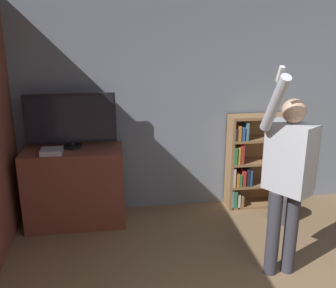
{
  "coord_description": "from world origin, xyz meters",
  "views": [
    {
      "loc": [
        -1.37,
        -1.65,
        2.4
      ],
      "look_at": [
        -0.83,
        2.1,
        1.2
      ],
      "focal_mm": 42.0,
      "sensor_mm": 36.0,
      "label": 1
    }
  ],
  "objects_px": {
    "waste_bin": "(281,207)",
    "game_console": "(52,151)",
    "person": "(288,173)",
    "television": "(71,120)",
    "bookshelf": "(250,163)"
  },
  "relations": [
    {
      "from": "television",
      "to": "bookshelf",
      "type": "bearing_deg",
      "value": 2.29
    },
    {
      "from": "television",
      "to": "person",
      "type": "relative_size",
      "value": 0.51
    },
    {
      "from": "game_console",
      "to": "person",
      "type": "height_order",
      "value": "person"
    },
    {
      "from": "game_console",
      "to": "waste_bin",
      "type": "height_order",
      "value": "game_console"
    },
    {
      "from": "television",
      "to": "game_console",
      "type": "distance_m",
      "value": 0.43
    },
    {
      "from": "person",
      "to": "waste_bin",
      "type": "relative_size",
      "value": 5.8
    },
    {
      "from": "television",
      "to": "person",
      "type": "height_order",
      "value": "person"
    },
    {
      "from": "television",
      "to": "game_console",
      "type": "xyz_separation_m",
      "value": [
        -0.21,
        -0.21,
        -0.31
      ]
    },
    {
      "from": "television",
      "to": "bookshelf",
      "type": "height_order",
      "value": "television"
    },
    {
      "from": "person",
      "to": "waste_bin",
      "type": "xyz_separation_m",
      "value": [
        0.46,
        1.02,
        -0.89
      ]
    },
    {
      "from": "bookshelf",
      "to": "waste_bin",
      "type": "relative_size",
      "value": 3.53
    },
    {
      "from": "bookshelf",
      "to": "person",
      "type": "distance_m",
      "value": 1.57
    },
    {
      "from": "game_console",
      "to": "person",
      "type": "distance_m",
      "value": 2.57
    },
    {
      "from": "television",
      "to": "bookshelf",
      "type": "relative_size",
      "value": 0.84
    },
    {
      "from": "waste_bin",
      "to": "game_console",
      "type": "bearing_deg",
      "value": 176.48
    }
  ]
}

